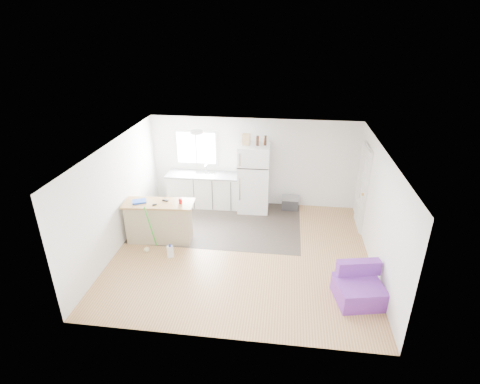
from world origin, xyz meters
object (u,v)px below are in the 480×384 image
Objects in this scene: bottle_right at (265,140)px; kitchen_cabinets at (205,190)px; mop at (148,242)px; bottle_left at (258,141)px; cooler at (290,203)px; cleaner_jug at (170,251)px; purple_seat at (359,288)px; peninsula at (159,221)px; refrigerator at (254,178)px; red_cup at (180,201)px; cardboard_box at (246,139)px; blue_tray at (139,201)px.

kitchen_cabinets is at bearing 177.69° from bottle_right.
bottle_left is at bearing 60.53° from mop.
cleaner_jug is at bearing -133.28° from cooler.
cleaner_jug is at bearing 155.23° from purple_seat.
mop is 4.60× the size of bottle_right.
peninsula is 1.40× the size of mop.
mop is at bearing -133.22° from refrigerator.
cleaner_jug is (-0.24, -2.56, -0.33)m from kitchen_cabinets.
red_cup is 0.48× the size of bottle_right.
cardboard_box is 1.20× the size of bottle_right.
mop is (-0.12, -0.51, -0.26)m from peninsula.
refrigerator reaches higher than mop.
bottle_left reaches higher than red_cup.
refrigerator is 4.08m from purple_seat.
purple_seat is at bearing -57.27° from refrigerator.
red_cup is 0.40× the size of blue_tray.
purple_seat is at bearing -23.75° from peninsula.
refrigerator is at bearing 37.55° from cleaner_jug.
bottle_right reaches higher than mop.
blue_tray reaches higher than cooler.
bottle_left is at bearing -0.78° from cardboard_box.
bottle_right is (2.26, 1.84, 1.45)m from peninsula.
red_cup is 0.94m from blue_tray.
mop is at bearing 145.20° from cleaner_jug.
refrigerator is 1.07m from bottle_right.
cooler reaches higher than cleaner_jug.
bottle_left is (-0.91, -0.17, 1.76)m from cooler.
cooler is at bearing 52.74° from mop.
blue_tray is at bearing 150.32° from purple_seat.
red_cup is 2.52m from bottle_left.
bottle_left is at bearing -27.95° from refrigerator.
cooler is at bearing 10.67° from bottle_left.
refrigerator is (1.99, 1.83, 0.42)m from peninsula.
refrigerator is at bearing 111.86° from purple_seat.
mop reaches higher than red_cup.
bottle_left is (2.08, 1.79, 1.45)m from peninsula.
cooler is at bearing 29.21° from peninsula.
cooler is 2.15m from cardboard_box.
purple_seat is 3.09× the size of cleaner_jug.
cardboard_box reaches higher than mop.
bottle_left is 1.00× the size of bottle_right.
bottle_left is (1.55, 1.76, 0.91)m from red_cup.
cleaner_jug is at bearing -0.40° from mop.
kitchen_cabinets is 17.25× the size of red_cup.
mop reaches higher than cleaner_jug.
red_cup is at bearing -140.77° from cooler.
purple_seat is (4.24, -1.51, -0.25)m from peninsula.
mop is at bearing -107.15° from peninsula.
kitchen_cabinets is 6.90× the size of cardboard_box.
cardboard_box reaches higher than bottle_right.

